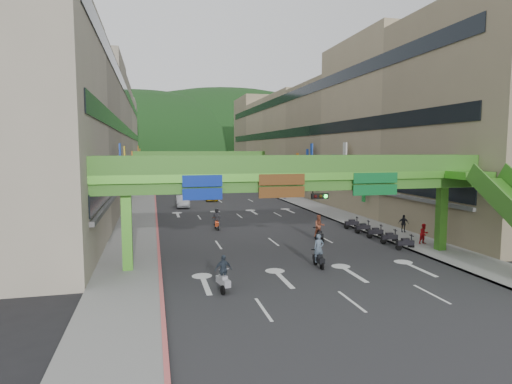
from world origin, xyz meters
The scene contains 23 objects.
ground centered at (0.00, 0.00, 0.00)m, with size 320.00×320.00×0.00m, color black.
road_slab centered at (0.00, 50.00, 0.01)m, with size 18.00×140.00×0.02m, color #28282B.
sidewalk_left centered at (-11.00, 50.00, 0.07)m, with size 4.00×140.00×0.15m, color gray.
sidewalk_right centered at (11.00, 50.00, 0.07)m, with size 4.00×140.00×0.15m, color gray.
curb_left centered at (-9.10, 50.00, 0.09)m, with size 0.20×140.00×0.18m, color #CC5959.
curb_right centered at (9.10, 50.00, 0.09)m, with size 0.20×140.00×0.18m, color gray.
building_row_left centered at (-18.93, 50.00, 9.46)m, with size 12.80×95.00×19.00m.
building_row_right centered at (18.93, 50.00, 9.46)m, with size 12.80×95.00×19.00m.
overpass_near centered at (0.93, 5.38, 5.21)m, with size 28.00×12.27×7.10m.
overpass_far centered at (0.00, 65.00, 5.40)m, with size 28.00×2.20×7.10m.
hill_left centered at (-15.00, 160.00, 0.00)m, with size 168.00×140.00×112.00m, color #1C4419.
hill_right centered at (25.00, 180.00, 0.00)m, with size 208.00×176.00×128.00m, color #1C4419.
bunting_string centered at (0.00, 30.00, 5.96)m, with size 26.00×0.36×0.47m.
scooter_rider_near centered at (0.72, 4.12, 1.02)m, with size 0.67×1.60×2.16m.
scooter_rider_mid centered at (3.74, 11.48, 1.13)m, with size 0.95×1.60×2.17m.
scooter_rider_left centered at (-5.91, 1.00, 0.98)m, with size 1.02×1.58×1.98m.
scooter_rider_far centered at (-3.67, 18.49, 1.04)m, with size 0.89×1.60×2.05m.
parked_scooter_row centered at (8.80, 11.45, 0.52)m, with size 1.60×9.36×1.08m.
car_silver centered at (-5.70, 35.00, 0.76)m, with size 1.60×4.59×1.51m, color #AEB1B8.
car_yellow centered at (-1.06, 41.30, 0.73)m, with size 1.72×4.28×1.46m, color #C69D03.
pedestrian_red centered at (11.04, 8.00, 0.79)m, with size 0.77×0.60×1.58m, color #A90E11.
pedestrian_dark centered at (12.20, 12.63, 0.77)m, with size 0.90×0.38×1.54m, color black.
pedestrian_blue centered at (9.80, 40.00, 0.81)m, with size 0.75×0.48×1.61m, color #323454.
Camera 1 is at (-9.41, -20.74, 7.49)m, focal length 30.00 mm.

